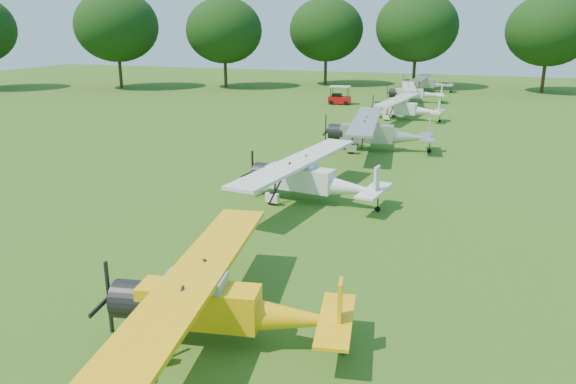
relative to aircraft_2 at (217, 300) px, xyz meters
name	(u,v)px	position (x,y,z in m)	size (l,w,h in m)	color
ground	(299,214)	(-1.31, 11.10, -1.28)	(160.00, 160.00, 0.00)	#245014
tree_belt	(385,36)	(2.26, 11.26, 6.75)	(137.36, 130.27, 14.52)	#312213
aircraft_2	(217,300)	(0.00, 0.00, 0.00)	(7.05, 11.16, 2.19)	#FFB70A
aircraft_3	(310,176)	(-1.47, 13.17, 0.03)	(7.22, 11.47, 2.25)	white
aircraft_4	(375,131)	(-0.70, 25.94, 0.11)	(7.64, 12.13, 2.38)	silver
aircraft_5	(404,107)	(-0.67, 39.89, -0.06)	(6.68, 10.62, 2.08)	white
aircraft_6	(414,92)	(-1.45, 52.38, -0.11)	(6.43, 10.18, 2.00)	white
aircraft_7	(426,82)	(-1.30, 63.73, -0.09)	(6.51, 10.34, 2.04)	silver
golf_cart	(339,98)	(-8.94, 48.06, -0.62)	(2.43, 1.61, 1.99)	#AA0D0C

